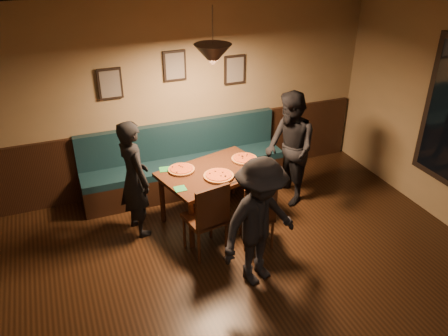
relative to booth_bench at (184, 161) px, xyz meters
name	(u,v)px	position (x,y,z in m)	size (l,w,h in m)	color
ceiling	(314,59)	(0.00, -3.20, 2.30)	(7.00, 7.00, 0.00)	silver
wall_back	(176,96)	(0.00, 0.30, 0.90)	(6.00, 6.00, 0.00)	#8C704F
wainscot	(179,153)	(0.00, 0.27, 0.00)	(5.88, 0.06, 1.00)	black
booth_bench	(184,161)	(0.00, 0.00, 0.00)	(3.00, 0.60, 1.00)	#0F232D
picture_left	(110,84)	(-0.90, 0.27, 1.20)	(0.32, 0.04, 0.42)	black
picture_center	(175,66)	(0.00, 0.27, 1.35)	(0.32, 0.04, 0.42)	black
picture_right	(235,70)	(0.90, 0.27, 1.20)	(0.32, 0.04, 0.42)	black
pendant_lamp	(213,55)	(0.15, -0.85, 1.75)	(0.44, 0.44, 0.25)	black
dining_table	(214,195)	(0.15, -0.85, -0.14)	(1.36, 0.88, 0.73)	black
chair_near_left	(205,217)	(-0.20, -1.47, 0.00)	(0.44, 0.44, 0.99)	black
chair_near_right	(257,212)	(0.45, -1.54, -0.06)	(0.39, 0.39, 0.89)	black
diner_left	(134,179)	(-0.87, -0.75, 0.28)	(0.57, 0.37, 1.55)	black
diner_right	(290,149)	(1.30, -0.78, 0.32)	(0.79, 0.62, 1.63)	black
diner_front	(260,223)	(0.18, -2.17, 0.26)	(0.99, 0.57, 1.53)	black
pizza_a	(181,169)	(-0.24, -0.68, 0.25)	(0.35, 0.35, 0.04)	orange
pizza_b	(219,176)	(0.15, -1.02, 0.25)	(0.39, 0.39, 0.04)	#C67E25
pizza_c	(244,159)	(0.65, -0.71, 0.25)	(0.35, 0.35, 0.04)	orange
soda_glass	(268,168)	(0.80, -1.13, 0.30)	(0.06, 0.06, 0.13)	black
tabasco_bottle	(252,162)	(0.68, -0.90, 0.29)	(0.03, 0.03, 0.12)	#A9050C
napkin_a	(165,169)	(-0.43, -0.57, 0.23)	(0.14, 0.14, 0.01)	#1F7633
napkin_b	(180,189)	(-0.39, -1.12, 0.23)	(0.14, 0.14, 0.01)	#20793E
cutlery_set	(226,184)	(0.17, -1.23, 0.23)	(0.02, 0.17, 0.00)	#B5B4B9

